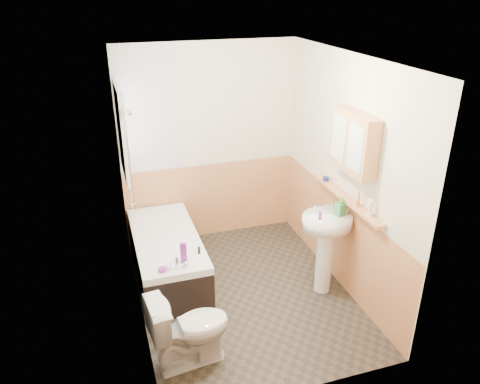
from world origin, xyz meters
The scene contains 26 objects.
floor centered at (0.00, 0.00, 0.00)m, with size 2.80×2.80×0.00m, color #2A241D.
ceiling centered at (0.00, 0.00, 2.50)m, with size 2.80×2.80×0.00m, color white.
wall_back centered at (0.00, 1.41, 1.25)m, with size 2.20×0.02×2.50m, color beige.
wall_front centered at (0.00, -1.41, 1.25)m, with size 2.20×0.02×2.50m, color beige.
wall_left centered at (-1.11, 0.00, 1.25)m, with size 0.02×2.80×2.50m, color beige.
wall_right centered at (1.11, 0.00, 1.25)m, with size 0.02×2.80×2.50m, color beige.
wainscot_right centered at (1.09, 0.00, 0.50)m, with size 0.01×2.80×1.00m, color tan.
wainscot_front centered at (0.00, -1.39, 0.50)m, with size 2.20×0.01×1.00m, color tan.
wainscot_back centered at (0.00, 1.39, 0.50)m, with size 2.20×0.01×1.00m, color tan.
tile_cladding_left centered at (-1.09, 0.00, 1.25)m, with size 0.01×2.80×2.50m, color white.
tile_return_back centered at (-0.73, 1.39, 1.75)m, with size 0.75×0.01×1.50m, color white.
window centered at (-1.06, 0.95, 1.65)m, with size 0.03×0.79×0.99m.
bathtub centered at (-0.73, 0.58, 0.28)m, with size 0.70×1.57×0.67m.
shower_riser centered at (-1.04, 0.48, 1.67)m, with size 0.11×0.08×1.23m.
toilet centered at (-0.76, -0.79, 0.35)m, with size 0.40×0.72×0.71m, color white.
sink centered at (0.84, -0.19, 0.66)m, with size 0.54×0.43×1.04m.
pine_shelf centered at (1.04, -0.18, 1.08)m, with size 0.10×1.30×0.03m, color tan.
medicine_cabinet centered at (1.01, -0.26, 1.71)m, with size 0.16×0.64×0.58m.
foam_can centered at (1.04, -0.61, 1.17)m, with size 0.05×0.05×0.16m, color silver.
green_bottle centered at (1.04, -0.40, 1.19)m, with size 0.04×0.04×0.21m, color orange.
black_jar centered at (1.04, 0.28, 1.11)m, with size 0.07×0.07×0.04m, color navy.
soap_bottle centered at (0.96, -0.22, 0.97)m, with size 0.09×0.20×0.09m, color #388447.
clear_bottle centered at (0.72, -0.26, 0.96)m, with size 0.03×0.03×0.09m, color purple.
blue_gel centered at (-0.64, -0.01, 0.64)m, with size 0.06×0.04×0.22m, color purple.
cream_jar centered at (-0.88, -0.10, 0.55)m, with size 0.07×0.07×0.04m, color purple.
orange_bottle centered at (-0.46, 0.11, 0.57)m, with size 0.03×0.03×0.08m, color black.
Camera 1 is at (-1.32, -3.98, 3.13)m, focal length 35.00 mm.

